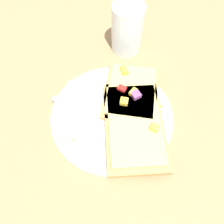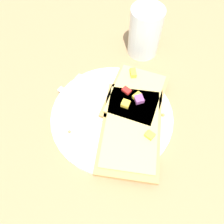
{
  "view_description": "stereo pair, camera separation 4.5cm",
  "coord_description": "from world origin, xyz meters",
  "px_view_note": "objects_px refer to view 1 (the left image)",
  "views": [
    {
      "loc": [
        0.14,
        -0.17,
        0.42
      ],
      "look_at": [
        0.0,
        0.0,
        0.02
      ],
      "focal_mm": 35.0,
      "sensor_mm": 36.0,
      "label": 1
    },
    {
      "loc": [
        0.17,
        -0.14,
        0.42
      ],
      "look_at": [
        0.0,
        0.0,
        0.02
      ],
      "focal_mm": 35.0,
      "sensor_mm": 36.0,
      "label": 2
    }
  ],
  "objects_px": {
    "fork": "(103,119)",
    "knife": "(101,94)",
    "pizza_slice_corner": "(130,91)",
    "drinking_glass": "(127,29)",
    "pizza_slice_main": "(134,125)",
    "plate": "(112,116)"
  },
  "relations": [
    {
      "from": "fork",
      "to": "pizza_slice_corner",
      "type": "height_order",
      "value": "pizza_slice_corner"
    },
    {
      "from": "knife",
      "to": "drinking_glass",
      "type": "bearing_deg",
      "value": 91.31
    },
    {
      "from": "pizza_slice_main",
      "to": "drinking_glass",
      "type": "height_order",
      "value": "drinking_glass"
    },
    {
      "from": "pizza_slice_corner",
      "to": "plate",
      "type": "bearing_deg",
      "value": -29.46
    },
    {
      "from": "fork",
      "to": "knife",
      "type": "xyz_separation_m",
      "value": [
        -0.04,
        0.05,
        0.0
      ]
    },
    {
      "from": "plate",
      "to": "knife",
      "type": "height_order",
      "value": "knife"
    },
    {
      "from": "plate",
      "to": "drinking_glass",
      "type": "bearing_deg",
      "value": 119.64
    },
    {
      "from": "plate",
      "to": "pizza_slice_main",
      "type": "xyz_separation_m",
      "value": [
        0.05,
        0.01,
        0.02
      ]
    },
    {
      "from": "pizza_slice_corner",
      "to": "drinking_glass",
      "type": "distance_m",
      "value": 0.16
    },
    {
      "from": "pizza_slice_main",
      "to": "plate",
      "type": "bearing_deg",
      "value": -126.23
    },
    {
      "from": "pizza_slice_main",
      "to": "drinking_glass",
      "type": "xyz_separation_m",
      "value": [
        -0.16,
        0.18,
        0.04
      ]
    },
    {
      "from": "fork",
      "to": "pizza_slice_main",
      "type": "height_order",
      "value": "pizza_slice_main"
    },
    {
      "from": "fork",
      "to": "knife",
      "type": "relative_size",
      "value": 1.13
    },
    {
      "from": "fork",
      "to": "pizza_slice_corner",
      "type": "relative_size",
      "value": 1.16
    },
    {
      "from": "drinking_glass",
      "to": "pizza_slice_corner",
      "type": "bearing_deg",
      "value": -48.92
    },
    {
      "from": "knife",
      "to": "fork",
      "type": "bearing_deg",
      "value": -64.27
    },
    {
      "from": "fork",
      "to": "drinking_glass",
      "type": "distance_m",
      "value": 0.23
    },
    {
      "from": "pizza_slice_main",
      "to": "drinking_glass",
      "type": "relative_size",
      "value": 1.91
    },
    {
      "from": "knife",
      "to": "pizza_slice_corner",
      "type": "distance_m",
      "value": 0.06
    },
    {
      "from": "knife",
      "to": "drinking_glass",
      "type": "xyz_separation_m",
      "value": [
        -0.06,
        0.16,
        0.04
      ]
    },
    {
      "from": "knife",
      "to": "pizza_slice_main",
      "type": "height_order",
      "value": "pizza_slice_main"
    },
    {
      "from": "pizza_slice_corner",
      "to": "drinking_glass",
      "type": "bearing_deg",
      "value": -169.95
    }
  ]
}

